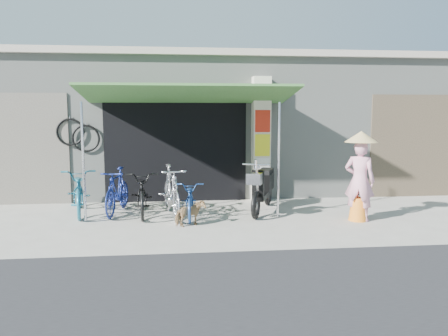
{
  "coord_description": "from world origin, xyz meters",
  "views": [
    {
      "loc": [
        -1.15,
        -7.98,
        2.14
      ],
      "look_at": [
        -0.2,
        1.0,
        1.0
      ],
      "focal_mm": 35.0,
      "sensor_mm": 36.0,
      "label": 1
    }
  ],
  "objects": [
    {
      "name": "neighbour_right",
      "position": [
        5.0,
        2.59,
        1.3
      ],
      "size": [
        2.6,
        0.06,
        2.6
      ],
      "primitive_type": "cube",
      "color": "brown",
      "rests_on": "ground"
    },
    {
      "name": "awning",
      "position": [
        -0.9,
        1.63,
        2.51
      ],
      "size": [
        4.6,
        1.88,
        2.72
      ],
      "color": "#36682F",
      "rests_on": "ground"
    },
    {
      "name": "ground",
      "position": [
        0.0,
        0.0,
        0.0
      ],
      "size": [
        80.0,
        80.0,
        0.0
      ],
      "primitive_type": "plane",
      "color": "#A7A397",
      "rests_on": "ground"
    },
    {
      "name": "street_dog",
      "position": [
        -0.94,
        0.14,
        0.24
      ],
      "size": [
        0.63,
        0.48,
        0.49
      ],
      "primitive_type": "imported",
      "rotation": [
        0.0,
        0.0,
        2.01
      ],
      "color": "tan",
      "rests_on": "ground"
    },
    {
      "name": "nun",
      "position": [
        2.43,
        0.25,
        0.88
      ],
      "size": [
        0.7,
        0.65,
        1.79
      ],
      "rotation": [
        0.0,
        0.0,
        2.56
      ],
      "color": "pink",
      "rests_on": "ground"
    },
    {
      "name": "bike_teal",
      "position": [
        -3.25,
        1.43,
        0.5
      ],
      "size": [
        1.04,
        2.0,
        1.0
      ],
      "primitive_type": "imported",
      "rotation": [
        0.0,
        0.0,
        0.2
      ],
      "color": "#1C677E",
      "rests_on": "ground"
    },
    {
      "name": "bike_black",
      "position": [
        -1.91,
        1.21,
        0.48
      ],
      "size": [
        0.8,
        1.87,
        0.95
      ],
      "primitive_type": "imported",
      "rotation": [
        0.0,
        0.0,
        0.09
      ],
      "color": "black",
      "rests_on": "ground"
    },
    {
      "name": "bike_navy",
      "position": [
        -0.91,
        0.81,
        0.39
      ],
      "size": [
        0.59,
        1.52,
        0.79
      ],
      "primitive_type": "imported",
      "rotation": [
        0.0,
        0.0,
        -0.05
      ],
      "color": "navy",
      "rests_on": "ground"
    },
    {
      "name": "bicycle_shop",
      "position": [
        -0.0,
        5.09,
        1.83
      ],
      "size": [
        12.3,
        5.3,
        3.66
      ],
      "color": "gray",
      "rests_on": "ground"
    },
    {
      "name": "neighbour_left",
      "position": [
        -5.0,
        2.59,
        1.3
      ],
      "size": [
        2.6,
        0.06,
        2.6
      ],
      "primitive_type": "cube",
      "color": "#6B665B",
      "rests_on": "ground"
    },
    {
      "name": "moped",
      "position": [
        0.68,
        1.26,
        0.52
      ],
      "size": [
        0.94,
        1.91,
        1.13
      ],
      "rotation": [
        0.0,
        0.0,
        -0.38
      ],
      "color": "black",
      "rests_on": "ground"
    },
    {
      "name": "bike_silver",
      "position": [
        -1.3,
        0.96,
        0.54
      ],
      "size": [
        0.81,
        1.85,
        1.07
      ],
      "primitive_type": "imported",
      "rotation": [
        0.0,
        0.0,
        0.18
      ],
      "color": "silver",
      "rests_on": "ground"
    },
    {
      "name": "shop_pillar",
      "position": [
        0.85,
        2.45,
        1.5
      ],
      "size": [
        0.42,
        0.44,
        3.0
      ],
      "color": "beige",
      "rests_on": "ground"
    },
    {
      "name": "bike_blue",
      "position": [
        -2.45,
        1.35,
        0.49
      ],
      "size": [
        0.71,
        1.68,
        0.98
      ],
      "primitive_type": "imported",
      "rotation": [
        0.0,
        0.0,
        -0.16
      ],
      "color": "navy",
      "rests_on": "ground"
    }
  ]
}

